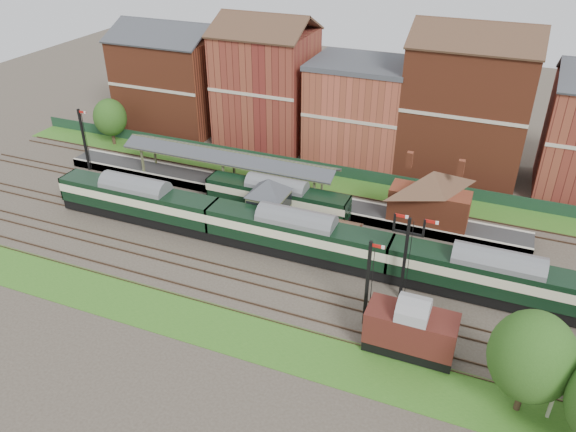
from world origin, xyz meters
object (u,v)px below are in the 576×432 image
at_px(semaphore_bracket, 406,253).
at_px(goods_van_a, 411,330).
at_px(dmu_train, 296,234).
at_px(signal_box, 269,204).
at_px(platform_railcar, 277,197).

relative_size(semaphore_bracket, goods_van_a, 1.22).
bearing_deg(goods_van_a, dmu_train, 144.78).
height_order(signal_box, semaphore_bracket, semaphore_bracket).
distance_m(dmu_train, platform_railcar, 8.08).
bearing_deg(goods_van_a, semaphore_bracket, 106.93).
height_order(semaphore_bracket, goods_van_a, semaphore_bracket).
height_order(platform_railcar, goods_van_a, goods_van_a).
xyz_separation_m(signal_box, platform_railcar, (-0.53, 3.25, -1.03)).
bearing_deg(signal_box, platform_railcar, 99.22).
distance_m(signal_box, platform_railcar, 3.45).
xyz_separation_m(semaphore_bracket, platform_railcar, (-15.57, 9.00, -2.47)).
distance_m(semaphore_bracket, dmu_train, 11.28).
bearing_deg(dmu_train, platform_railcar, 126.41).
distance_m(signal_box, semaphore_bracket, 16.16).
bearing_deg(goods_van_a, signal_box, 144.25).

